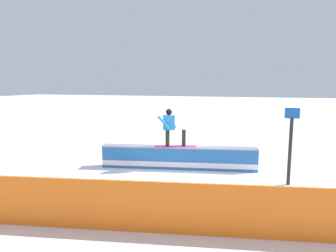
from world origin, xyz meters
TOP-DOWN VIEW (x-y plane):
  - ground_plane at (0.00, 0.00)m, footprint 120.00×120.00m
  - grind_box at (0.00, 0.00)m, footprint 5.33×1.56m
  - snowboarder at (0.26, 0.07)m, footprint 1.41×0.73m
  - safety_fence at (0.00, 4.59)m, footprint 11.80×2.53m
  - trail_marker at (-3.52, 0.60)m, footprint 0.40×0.10m

SIDE VIEW (x-z plane):
  - ground_plane at x=0.00m, z-range 0.00..0.00m
  - grind_box at x=0.00m, z-range -0.04..0.74m
  - safety_fence at x=0.00m, z-range 0.00..1.05m
  - trail_marker at x=-3.52m, z-range 0.07..2.33m
  - snowboarder at x=0.26m, z-range 0.83..2.14m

